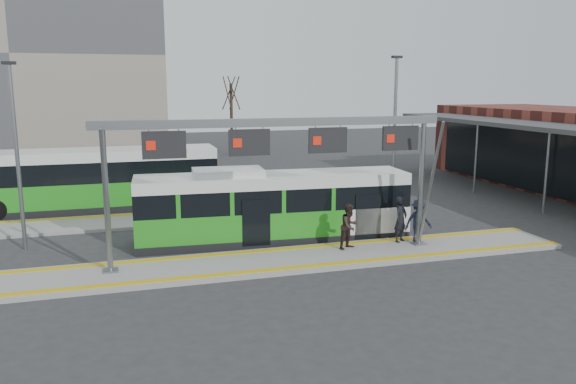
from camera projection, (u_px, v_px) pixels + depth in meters
name	position (u px, v px, depth m)	size (l,w,h in m)	color
ground	(292.00, 261.00, 21.08)	(120.00, 120.00, 0.00)	#2D2D30
platform_main	(292.00, 260.00, 21.07)	(22.00, 3.00, 0.15)	gray
platform_second	(166.00, 219.00, 27.49)	(20.00, 3.00, 0.15)	gray
tactile_main	(292.00, 257.00, 21.05)	(22.00, 2.65, 0.02)	gold
tactile_second	(165.00, 212.00, 28.56)	(20.00, 0.35, 0.02)	gold
gantry	(281.00, 147.00, 20.42)	(13.00, 1.68, 5.20)	slate
apartment_block	(21.00, 54.00, 49.36)	(24.50, 12.50, 18.40)	gray
hero_bus	(273.00, 207.00, 23.77)	(11.55, 3.12, 3.14)	black
bg_bus_green	(92.00, 180.00, 29.55)	(12.86, 2.80, 3.21)	black
passenger_a	(401.00, 219.00, 23.06)	(0.69, 0.45, 1.90)	black
passenger_b	(350.00, 226.00, 22.12)	(0.88, 0.68, 1.81)	#2E221E
passenger_c	(418.00, 221.00, 22.98)	(1.16, 0.67, 1.80)	#1B1F30
tree_left	(131.00, 89.00, 49.55)	(1.40, 1.40, 8.13)	#382B21
tree_mid	(231.00, 94.00, 52.06)	(1.40, 1.40, 7.57)	#382B21
lamp_west	(17.00, 152.00, 21.85)	(0.50, 0.25, 7.41)	slate
lamp_east	(394.00, 132.00, 27.94)	(0.50, 0.25, 7.93)	slate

